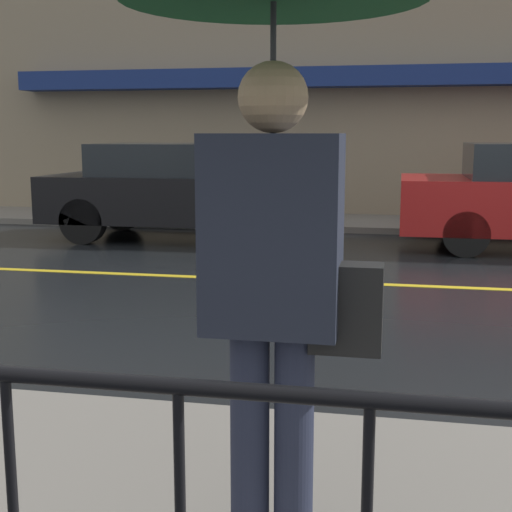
% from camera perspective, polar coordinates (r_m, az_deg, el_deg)
% --- Properties ---
extents(ground_plane, '(80.00, 80.00, 0.00)m').
position_cam_1_polar(ground_plane, '(7.85, 19.35, -2.56)').
color(ground_plane, black).
extents(sidewalk_far, '(28.00, 1.94, 0.10)m').
position_cam_1_polar(sidewalk_far, '(12.64, 16.39, 2.34)').
color(sidewalk_far, slate).
rests_on(sidewalk_far, ground_plane).
extents(lane_marking, '(25.20, 0.12, 0.01)m').
position_cam_1_polar(lane_marking, '(7.85, 19.35, -2.53)').
color(lane_marking, gold).
rests_on(lane_marking, ground_plane).
extents(building_storefront, '(28.00, 0.85, 5.96)m').
position_cam_1_polar(building_storefront, '(13.70, 16.60, 15.07)').
color(building_storefront, gray).
rests_on(building_storefront, ground_plane).
extents(pedestrian, '(0.98, 0.98, 2.13)m').
position_cam_1_polar(pedestrian, '(2.36, 1.53, 13.01)').
color(pedestrian, '#23283D').
rests_on(pedestrian, sidewalk_near).
extents(car_black, '(3.92, 1.75, 1.45)m').
position_cam_1_polar(car_black, '(10.97, -6.45, 5.26)').
color(car_black, black).
rests_on(car_black, ground_plane).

